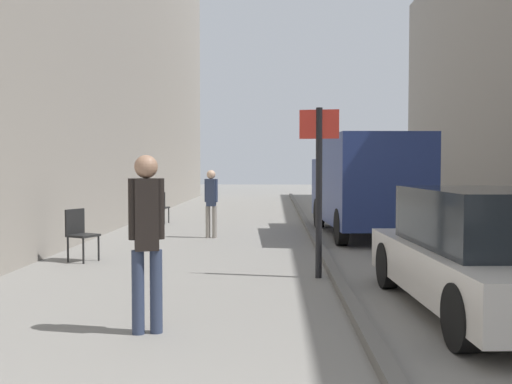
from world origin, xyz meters
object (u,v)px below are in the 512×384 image
(pedestrian_main_foreground, at_px, (147,231))
(delivery_van, at_px, (366,183))
(street_sign_post, at_px, (319,177))
(pedestrian_mid_block, at_px, (211,199))
(parked_car, at_px, (488,252))
(cafe_chair_by_doorway, at_px, (80,231))
(cafe_chair_near_window, at_px, (159,205))

(pedestrian_main_foreground, bearing_deg, delivery_van, 52.07)
(delivery_van, bearing_deg, pedestrian_main_foreground, -115.44)
(delivery_van, bearing_deg, street_sign_post, -108.83)
(pedestrian_mid_block, xyz_separation_m, delivery_van, (3.75, 0.61, 0.37))
(pedestrian_main_foreground, xyz_separation_m, parked_car, (3.78, 0.96, -0.34))
(delivery_van, height_order, street_sign_post, street_sign_post)
(delivery_van, distance_m, cafe_chair_by_doorway, 7.11)
(pedestrian_main_foreground, distance_m, cafe_chair_near_window, 11.63)
(street_sign_post, distance_m, cafe_chair_by_doorway, 4.54)
(cafe_chair_near_window, bearing_deg, parked_car, -50.59)
(pedestrian_mid_block, height_order, street_sign_post, street_sign_post)
(delivery_van, xyz_separation_m, street_sign_post, (-1.57, -5.56, 0.25))
(delivery_van, distance_m, cafe_chair_near_window, 6.36)
(delivery_van, height_order, parked_car, delivery_van)
(delivery_van, height_order, cafe_chair_near_window, delivery_van)
(street_sign_post, bearing_deg, parked_car, 139.08)
(pedestrian_main_foreground, xyz_separation_m, street_sign_post, (1.98, 3.07, 0.49))
(pedestrian_main_foreground, relative_size, cafe_chair_by_doorway, 1.95)
(pedestrian_mid_block, height_order, cafe_chair_near_window, pedestrian_mid_block)
(cafe_chair_near_window, relative_size, cafe_chair_by_doorway, 1.00)
(pedestrian_mid_block, xyz_separation_m, cafe_chair_by_doorway, (-2.00, -3.50, -0.39))
(pedestrian_main_foreground, xyz_separation_m, cafe_chair_near_window, (-2.11, 11.43, -0.51))
(cafe_chair_near_window, bearing_deg, delivery_van, -16.28)
(pedestrian_mid_block, bearing_deg, cafe_chair_near_window, 125.80)
(parked_car, xyz_separation_m, cafe_chair_by_doorway, (-5.99, 3.56, -0.17))
(parked_car, height_order, street_sign_post, street_sign_post)
(cafe_chair_by_doorway, bearing_deg, parked_car, 86.18)
(street_sign_post, bearing_deg, delivery_van, -97.17)
(pedestrian_main_foreground, relative_size, street_sign_post, 0.70)
(parked_car, distance_m, street_sign_post, 2.90)
(pedestrian_mid_block, xyz_separation_m, street_sign_post, (2.18, -4.95, 0.61))
(delivery_van, distance_m, street_sign_post, 5.78)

